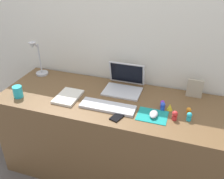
{
  "coord_description": "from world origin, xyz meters",
  "views": [
    {
      "loc": [
        0.55,
        -1.55,
        1.77
      ],
      "look_at": [
        0.03,
        0.0,
        0.83
      ],
      "focal_mm": 40.07,
      "sensor_mm": 36.0,
      "label": 1
    }
  ],
  "objects_px": {
    "keyboard": "(108,107)",
    "toy_figurine_purple": "(162,104)",
    "mouse": "(154,114)",
    "coffee_mug": "(18,92)",
    "toy_figurine_blue": "(163,106)",
    "toy_figurine_orange": "(189,111)",
    "toy_figurine_yellow": "(170,107)",
    "notebook_pad": "(68,97)",
    "toy_figurine_cyan": "(189,116)",
    "laptop": "(124,83)",
    "desk_lamp": "(38,60)",
    "picture_frame": "(195,89)",
    "toy_figurine_red": "(175,115)",
    "cell_phone": "(118,116)"
  },
  "relations": [
    {
      "from": "laptop",
      "to": "notebook_pad",
      "type": "relative_size",
      "value": 1.25
    },
    {
      "from": "toy_figurine_orange",
      "to": "toy_figurine_purple",
      "type": "relative_size",
      "value": 1.11
    },
    {
      "from": "laptop",
      "to": "cell_phone",
      "type": "height_order",
      "value": "laptop"
    },
    {
      "from": "keyboard",
      "to": "toy_figurine_blue",
      "type": "bearing_deg",
      "value": 14.48
    },
    {
      "from": "laptop",
      "to": "toy_figurine_blue",
      "type": "xyz_separation_m",
      "value": [
        0.35,
        -0.21,
        -0.02
      ]
    },
    {
      "from": "cell_phone",
      "to": "toy_figurine_blue",
      "type": "xyz_separation_m",
      "value": [
        0.28,
        0.18,
        0.03
      ]
    },
    {
      "from": "toy_figurine_orange",
      "to": "coffee_mug",
      "type": "bearing_deg",
      "value": -172.32
    },
    {
      "from": "toy_figurine_blue",
      "to": "toy_figurine_orange",
      "type": "height_order",
      "value": "toy_figurine_blue"
    },
    {
      "from": "keyboard",
      "to": "toy_figurine_yellow",
      "type": "relative_size",
      "value": 8.55
    },
    {
      "from": "toy_figurine_orange",
      "to": "toy_figurine_purple",
      "type": "xyz_separation_m",
      "value": [
        -0.19,
        0.04,
        -0.0
      ]
    },
    {
      "from": "toy_figurine_cyan",
      "to": "toy_figurine_purple",
      "type": "bearing_deg",
      "value": 150.18
    },
    {
      "from": "keyboard",
      "to": "toy_figurine_purple",
      "type": "relative_size",
      "value": 7.84
    },
    {
      "from": "keyboard",
      "to": "toy_figurine_orange",
      "type": "relative_size",
      "value": 7.03
    },
    {
      "from": "cell_phone",
      "to": "desk_lamp",
      "type": "bearing_deg",
      "value": 175.55
    },
    {
      "from": "notebook_pad",
      "to": "coffee_mug",
      "type": "bearing_deg",
      "value": -163.42
    },
    {
      "from": "desk_lamp",
      "to": "picture_frame",
      "type": "height_order",
      "value": "desk_lamp"
    },
    {
      "from": "keyboard",
      "to": "toy_figurine_yellow",
      "type": "xyz_separation_m",
      "value": [
        0.43,
        0.11,
        0.01
      ]
    },
    {
      "from": "toy_figurine_cyan",
      "to": "toy_figurine_yellow",
      "type": "xyz_separation_m",
      "value": [
        -0.14,
        0.08,
        -0.01
      ]
    },
    {
      "from": "notebook_pad",
      "to": "toy_figurine_red",
      "type": "relative_size",
      "value": 3.49
    },
    {
      "from": "coffee_mug",
      "to": "toy_figurine_orange",
      "type": "distance_m",
      "value": 1.3
    },
    {
      "from": "desk_lamp",
      "to": "notebook_pad",
      "type": "xyz_separation_m",
      "value": [
        0.42,
        -0.27,
        -0.15
      ]
    },
    {
      "from": "cell_phone",
      "to": "coffee_mug",
      "type": "relative_size",
      "value": 1.39
    },
    {
      "from": "toy_figurine_orange",
      "to": "keyboard",
      "type": "bearing_deg",
      "value": -170.17
    },
    {
      "from": "picture_frame",
      "to": "laptop",
      "type": "bearing_deg",
      "value": -174.74
    },
    {
      "from": "keyboard",
      "to": "toy_figurine_cyan",
      "type": "xyz_separation_m",
      "value": [
        0.57,
        0.03,
        0.02
      ]
    },
    {
      "from": "toy_figurine_yellow",
      "to": "toy_figurine_red",
      "type": "relative_size",
      "value": 0.7
    },
    {
      "from": "mouse",
      "to": "coffee_mug",
      "type": "distance_m",
      "value": 1.06
    },
    {
      "from": "laptop",
      "to": "toy_figurine_orange",
      "type": "bearing_deg",
      "value": -21.59
    },
    {
      "from": "toy_figurine_red",
      "to": "notebook_pad",
      "type": "bearing_deg",
      "value": 178.25
    },
    {
      "from": "toy_figurine_blue",
      "to": "toy_figurine_red",
      "type": "distance_m",
      "value": 0.13
    },
    {
      "from": "picture_frame",
      "to": "toy_figurine_red",
      "type": "height_order",
      "value": "picture_frame"
    },
    {
      "from": "desk_lamp",
      "to": "laptop",
      "type": "bearing_deg",
      "value": 0.39
    },
    {
      "from": "cell_phone",
      "to": "toy_figurine_red",
      "type": "bearing_deg",
      "value": 33.33
    },
    {
      "from": "notebook_pad",
      "to": "toy_figurine_yellow",
      "type": "relative_size",
      "value": 5.01
    },
    {
      "from": "keyboard",
      "to": "coffee_mug",
      "type": "height_order",
      "value": "coffee_mug"
    },
    {
      "from": "notebook_pad",
      "to": "toy_figurine_purple",
      "type": "height_order",
      "value": "toy_figurine_purple"
    },
    {
      "from": "cell_phone",
      "to": "toy_figurine_red",
      "type": "xyz_separation_m",
      "value": [
        0.37,
        0.09,
        0.03
      ]
    },
    {
      "from": "toy_figurine_orange",
      "to": "toy_figurine_purple",
      "type": "height_order",
      "value": "toy_figurine_orange"
    },
    {
      "from": "keyboard",
      "to": "toy_figurine_red",
      "type": "distance_m",
      "value": 0.48
    },
    {
      "from": "laptop",
      "to": "toy_figurine_blue",
      "type": "height_order",
      "value": "laptop"
    },
    {
      "from": "notebook_pad",
      "to": "laptop",
      "type": "bearing_deg",
      "value": 36.5
    },
    {
      "from": "laptop",
      "to": "mouse",
      "type": "relative_size",
      "value": 3.12
    },
    {
      "from": "mouse",
      "to": "cell_phone",
      "type": "distance_m",
      "value": 0.25
    },
    {
      "from": "keyboard",
      "to": "cell_phone",
      "type": "height_order",
      "value": "keyboard"
    },
    {
      "from": "notebook_pad",
      "to": "toy_figurine_blue",
      "type": "bearing_deg",
      "value": 5.71
    },
    {
      "from": "mouse",
      "to": "desk_lamp",
      "type": "distance_m",
      "value": 1.15
    },
    {
      "from": "toy_figurine_purple",
      "to": "picture_frame",
      "type": "bearing_deg",
      "value": 45.43
    },
    {
      "from": "toy_figurine_blue",
      "to": "toy_figurine_red",
      "type": "xyz_separation_m",
      "value": [
        0.09,
        -0.09,
        0.0
      ]
    },
    {
      "from": "desk_lamp",
      "to": "toy_figurine_cyan",
      "type": "xyz_separation_m",
      "value": [
        1.33,
        -0.27,
        -0.13
      ]
    },
    {
      "from": "mouse",
      "to": "notebook_pad",
      "type": "relative_size",
      "value": 0.4
    }
  ]
}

